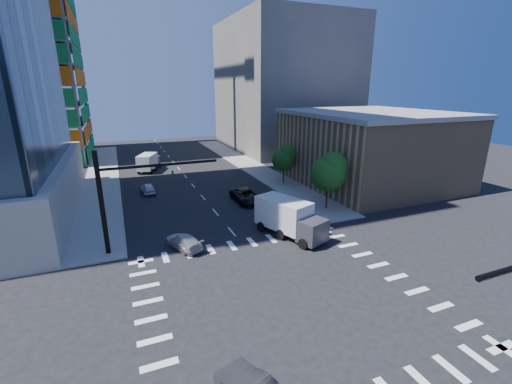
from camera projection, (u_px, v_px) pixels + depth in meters
name	position (u px, v px, depth m)	size (l,w,h in m)	color
ground	(286.00, 296.00, 23.91)	(160.00, 160.00, 0.00)	black
road_markings	(286.00, 296.00, 23.91)	(20.00, 20.00, 0.01)	silver
sidewalk_ne	(248.00, 164.00, 63.77)	(5.00, 60.00, 0.15)	gray
sidewalk_nw	(102.00, 177.00, 54.72)	(5.00, 60.00, 0.15)	gray
commercial_building	(369.00, 148.00, 50.83)	(20.50, 22.50, 10.60)	#9A7D59
bg_building_ne	(283.00, 86.00, 78.15)	(24.00, 30.00, 28.00)	#5E5954
signal_mast_nw	(120.00, 192.00, 28.83)	(10.20, 0.40, 9.00)	black
tree_south	(330.00, 171.00, 39.38)	(4.16, 4.16, 6.82)	#382316
tree_north	(285.00, 158.00, 50.31)	(3.54, 3.52, 5.78)	#382316
car_nb_far	(246.00, 196.00, 43.20)	(2.67, 5.79, 1.61)	black
car_sb_near	(183.00, 241.00, 30.88)	(1.81, 4.44, 1.29)	#B7B7B7
car_sb_mid	(148.00, 188.00, 46.74)	(1.61, 4.01, 1.37)	silver
box_truck_near	(292.00, 221.00, 33.00)	(5.08, 7.31, 3.53)	black
box_truck_far	(149.00, 163.00, 59.17)	(4.49, 6.24, 3.01)	black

